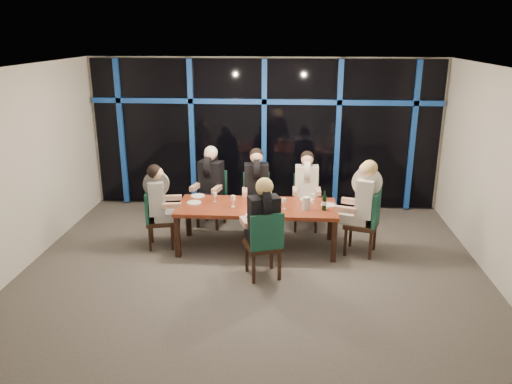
# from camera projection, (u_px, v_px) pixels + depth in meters

# --- Properties ---
(room) EXTENTS (7.04, 7.00, 3.02)m
(room) POSITION_uv_depth(u_px,v_px,m) (253.00, 139.00, 7.00)
(room) COLOR #5C5751
(room) RESTS_ON ground
(window_wall) EXTENTS (6.86, 0.43, 2.94)m
(window_wall) POSITION_uv_depth(u_px,v_px,m) (265.00, 132.00, 9.93)
(window_wall) COLOR black
(window_wall) RESTS_ON ground
(dining_table) EXTENTS (2.60, 1.00, 0.75)m
(dining_table) POSITION_uv_depth(u_px,v_px,m) (257.00, 210.00, 8.18)
(dining_table) COLOR maroon
(dining_table) RESTS_ON ground
(chair_far_left) EXTENTS (0.58, 0.58, 1.02)m
(chair_far_left) POSITION_uv_depth(u_px,v_px,m) (213.00, 195.00, 9.26)
(chair_far_left) COLOR black
(chair_far_left) RESTS_ON ground
(chair_far_mid) EXTENTS (0.52, 0.52, 1.03)m
(chair_far_mid) POSITION_uv_depth(u_px,v_px,m) (256.00, 198.00, 9.07)
(chair_far_mid) COLOR black
(chair_far_mid) RESTS_ON ground
(chair_far_right) EXTENTS (0.46, 0.46, 0.99)m
(chair_far_right) POSITION_uv_depth(u_px,v_px,m) (306.00, 199.00, 9.11)
(chair_far_right) COLOR black
(chair_far_right) RESTS_ON ground
(chair_end_left) EXTENTS (0.53, 0.53, 0.97)m
(chair_end_left) POSITION_uv_depth(u_px,v_px,m) (155.00, 216.00, 8.27)
(chair_end_left) COLOR black
(chair_end_left) RESTS_ON ground
(chair_end_right) EXTENTS (0.63, 0.63, 1.07)m
(chair_end_right) POSITION_uv_depth(u_px,v_px,m) (368.00, 219.00, 7.98)
(chair_end_right) COLOR black
(chair_end_right) RESTS_ON ground
(chair_near_mid) EXTENTS (0.62, 0.62, 1.05)m
(chair_near_mid) POSITION_uv_depth(u_px,v_px,m) (265.00, 242.00, 7.17)
(chair_near_mid) COLOR black
(chair_near_mid) RESTS_ON ground
(diner_far_left) EXTENTS (0.58, 0.69, 1.00)m
(diner_far_left) POSITION_uv_depth(u_px,v_px,m) (210.00, 175.00, 9.06)
(diner_far_left) COLOR black
(diner_far_left) RESTS_ON ground
(diner_far_mid) EXTENTS (0.54, 0.66, 1.00)m
(diner_far_mid) POSITION_uv_depth(u_px,v_px,m) (257.00, 178.00, 8.86)
(diner_far_mid) COLOR black
(diner_far_mid) RESTS_ON ground
(diner_far_right) EXTENTS (0.49, 0.61, 0.96)m
(diner_far_right) POSITION_uv_depth(u_px,v_px,m) (307.00, 179.00, 8.91)
(diner_far_right) COLOR silver
(diner_far_right) RESTS_ON ground
(diner_end_left) EXTENTS (0.65, 0.53, 0.95)m
(diner_end_left) POSITION_uv_depth(u_px,v_px,m) (159.00, 194.00, 8.16)
(diner_end_left) COLOR black
(diner_end_left) RESTS_ON ground
(diner_end_right) EXTENTS (0.73, 0.64, 1.04)m
(diner_end_right) POSITION_uv_depth(u_px,v_px,m) (364.00, 194.00, 7.89)
(diner_end_right) COLOR silver
(diner_end_right) RESTS_ON ground
(diner_near_mid) EXTENTS (0.63, 0.72, 1.02)m
(diner_near_mid) POSITION_uv_depth(u_px,v_px,m) (263.00, 213.00, 7.13)
(diner_near_mid) COLOR black
(diner_near_mid) RESTS_ON ground
(plate_far_left) EXTENTS (0.24, 0.24, 0.01)m
(plate_far_left) POSITION_uv_depth(u_px,v_px,m) (198.00, 196.00, 8.61)
(plate_far_left) COLOR white
(plate_far_left) RESTS_ON dining_table
(plate_far_mid) EXTENTS (0.24, 0.24, 0.01)m
(plate_far_mid) POSITION_uv_depth(u_px,v_px,m) (257.00, 200.00, 8.39)
(plate_far_mid) COLOR white
(plate_far_mid) RESTS_ON dining_table
(plate_far_right) EXTENTS (0.24, 0.24, 0.01)m
(plate_far_right) POSITION_uv_depth(u_px,v_px,m) (307.00, 200.00, 8.43)
(plate_far_right) COLOR white
(plate_far_right) RESTS_ON dining_table
(plate_end_left) EXTENTS (0.24, 0.24, 0.01)m
(plate_end_left) POSITION_uv_depth(u_px,v_px,m) (194.00, 203.00, 8.28)
(plate_end_left) COLOR white
(plate_end_left) RESTS_ON dining_table
(plate_end_right) EXTENTS (0.24, 0.24, 0.01)m
(plate_end_right) POSITION_uv_depth(u_px,v_px,m) (328.00, 205.00, 8.17)
(plate_end_right) COLOR white
(plate_end_right) RESTS_ON dining_table
(plate_near_mid) EXTENTS (0.24, 0.24, 0.01)m
(plate_near_mid) POSITION_uv_depth(u_px,v_px,m) (253.00, 215.00, 7.72)
(plate_near_mid) COLOR white
(plate_near_mid) RESTS_ON dining_table
(wine_bottle) EXTENTS (0.08, 0.08, 0.33)m
(wine_bottle) POSITION_uv_depth(u_px,v_px,m) (324.00, 203.00, 7.92)
(wine_bottle) COLOR black
(wine_bottle) RESTS_ON dining_table
(water_pitcher) EXTENTS (0.13, 0.11, 0.21)m
(water_pitcher) POSITION_uv_depth(u_px,v_px,m) (306.00, 203.00, 7.95)
(water_pitcher) COLOR silver
(water_pitcher) RESTS_ON dining_table
(tea_light) EXTENTS (0.05, 0.05, 0.03)m
(tea_light) POSITION_uv_depth(u_px,v_px,m) (253.00, 209.00, 7.97)
(tea_light) COLOR #F6A549
(tea_light) RESTS_ON dining_table
(wine_glass_a) EXTENTS (0.07, 0.07, 0.19)m
(wine_glass_a) POSITION_uv_depth(u_px,v_px,m) (233.00, 199.00, 8.07)
(wine_glass_a) COLOR silver
(wine_glass_a) RESTS_ON dining_table
(wine_glass_b) EXTENTS (0.07, 0.07, 0.18)m
(wine_glass_b) POSITION_uv_depth(u_px,v_px,m) (261.00, 197.00, 8.18)
(wine_glass_b) COLOR silver
(wine_glass_b) RESTS_ON dining_table
(wine_glass_c) EXTENTS (0.07, 0.07, 0.18)m
(wine_glass_c) POSITION_uv_depth(u_px,v_px,m) (284.00, 201.00, 7.97)
(wine_glass_c) COLOR silver
(wine_glass_c) RESTS_ON dining_table
(wine_glass_d) EXTENTS (0.06, 0.06, 0.16)m
(wine_glass_d) POSITION_uv_depth(u_px,v_px,m) (215.00, 195.00, 8.31)
(wine_glass_d) COLOR silver
(wine_glass_d) RESTS_ON dining_table
(wine_glass_e) EXTENTS (0.06, 0.06, 0.16)m
(wine_glass_e) POSITION_uv_depth(u_px,v_px,m) (313.00, 196.00, 8.25)
(wine_glass_e) COLOR silver
(wine_glass_e) RESTS_ON dining_table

